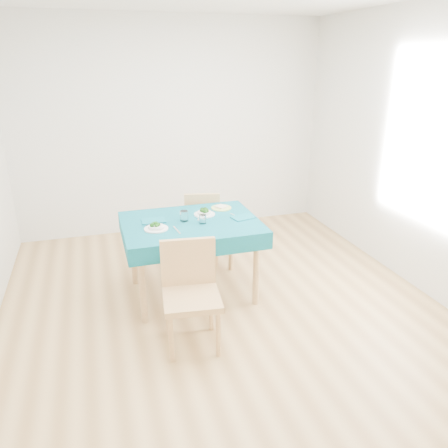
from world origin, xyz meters
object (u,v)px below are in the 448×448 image
object	(u,v)px
chair_far	(202,222)
bowl_near	(156,226)
bowl_far	(204,212)
side_plate	(221,208)
chair_near	(191,284)
table	(192,258)

from	to	relation	value
chair_far	bowl_near	world-z (taller)	chair_far
bowl_far	side_plate	bearing A→B (deg)	33.60
chair_near	table	bearing A→B (deg)	83.62
chair_near	bowl_far	world-z (taller)	chair_near
chair_far	side_plate	bearing A→B (deg)	116.22
chair_near	bowl_far	distance (m)	1.05
bowl_far	side_plate	size ratio (longest dim) A/B	1.00
table	chair_near	distance (m)	0.86
table	chair_far	distance (m)	0.76
side_plate	bowl_far	bearing A→B (deg)	-146.40
chair_near	chair_far	bearing A→B (deg)	79.41
bowl_near	bowl_far	world-z (taller)	bowl_near
chair_far	bowl_far	bearing A→B (deg)	91.34
chair_far	bowl_near	size ratio (longest dim) A/B	4.36
bowl_far	chair_far	bearing A→B (deg)	78.39
chair_near	bowl_far	bearing A→B (deg)	76.18
chair_far	side_plate	size ratio (longest dim) A/B	4.55
chair_far	chair_near	bearing A→B (deg)	85.55
chair_near	side_plate	bearing A→B (deg)	69.23
table	side_plate	bearing A→B (deg)	36.40
table	chair_far	world-z (taller)	chair_far
bowl_far	side_plate	xyz separation A→B (m)	(0.21, 0.14, -0.03)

